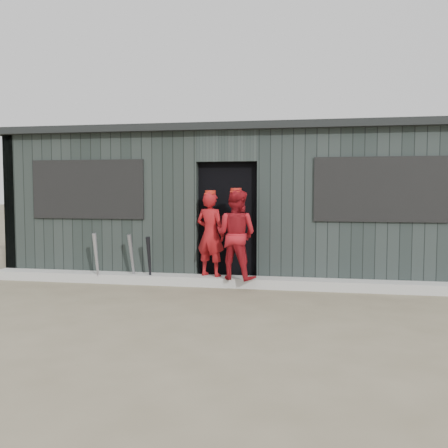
% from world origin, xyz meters
% --- Properties ---
extents(ground, '(80.00, 80.00, 0.00)m').
position_xyz_m(ground, '(0.00, 0.00, 0.00)').
color(ground, brown).
rests_on(ground, ground).
extents(curb, '(8.00, 0.36, 0.15)m').
position_xyz_m(curb, '(0.00, 1.82, 0.07)').
color(curb, '#A7A8A2').
rests_on(curb, ground).
extents(bat_left, '(0.08, 0.24, 0.85)m').
position_xyz_m(bat_left, '(-2.08, 1.60, 0.42)').
color(bat_left, '#9A9AA3').
rests_on(bat_left, ground).
extents(bat_mid, '(0.10, 0.25, 0.82)m').
position_xyz_m(bat_mid, '(-1.52, 1.73, 0.41)').
color(bat_mid, gray).
rests_on(bat_mid, ground).
extents(bat_right, '(0.07, 0.21, 0.79)m').
position_xyz_m(bat_right, '(-1.22, 1.70, 0.40)').
color(bat_right, black).
rests_on(bat_right, ground).
extents(player_red_left, '(0.57, 0.47, 1.36)m').
position_xyz_m(player_red_left, '(-0.23, 1.87, 0.83)').
color(player_red_left, maroon).
rests_on(player_red_left, curb).
extents(player_red_right, '(0.80, 0.70, 1.40)m').
position_xyz_m(player_red_right, '(0.22, 1.66, 0.85)').
color(player_red_right, maroon).
rests_on(player_red_right, curb).
extents(player_grey_back, '(0.59, 0.39, 1.18)m').
position_xyz_m(player_grey_back, '(0.31, 2.44, 0.59)').
color(player_grey_back, silver).
rests_on(player_grey_back, ground).
extents(dugout, '(8.30, 3.30, 2.62)m').
position_xyz_m(dugout, '(-0.00, 3.50, 1.29)').
color(dugout, black).
rests_on(dugout, ground).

